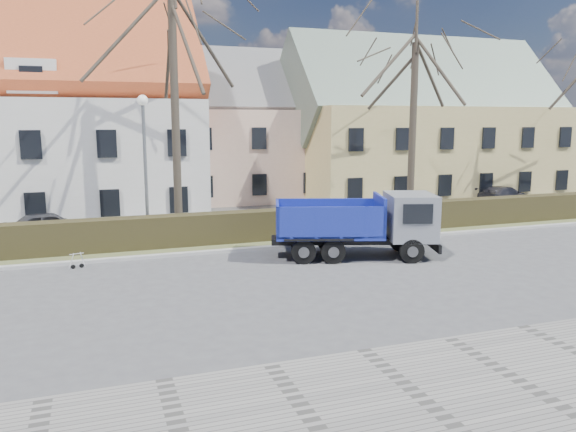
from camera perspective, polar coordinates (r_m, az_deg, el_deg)
name	(u,v)px	position (r m, az deg, el deg)	size (l,w,h in m)	color
ground	(280,281)	(18.40, -0.85, -6.66)	(120.00, 120.00, 0.00)	#4C4C4F
sidewalk_near	(425,403)	(11.21, 13.72, -17.95)	(80.00, 5.00, 0.08)	gray
curb_far	(244,249)	(22.66, -4.52, -3.40)	(80.00, 0.30, 0.12)	#A3A2A0
grass_strip	(234,242)	(24.17, -5.49, -2.60)	(80.00, 3.00, 0.10)	#545C33
hedge	(235,229)	(23.86, -5.40, -1.29)	(60.00, 0.90, 1.30)	#2C2716
building_pink	(242,138)	(38.00, -4.69, 7.90)	(10.80, 8.80, 8.00)	beige
building_yellow	(422,134)	(40.06, 13.47, 8.12)	(18.80, 10.80, 8.50)	tan
tree_1	(175,94)	(25.53, -11.45, 12.08)	(9.20, 9.20, 12.65)	#373026
tree_2	(413,114)	(29.67, 12.60, 10.09)	(8.00, 8.00, 11.00)	#373026
dump_truck	(350,225)	(21.45, 6.29, -0.88)	(6.33, 2.35, 2.53)	navy
streetlight	(146,170)	(23.93, -14.27, 4.51)	(0.49, 0.49, 6.28)	gray
cart_frame	(71,261)	(21.22, -21.15, -4.25)	(0.68, 0.39, 0.62)	silver
parked_car_a	(49,225)	(26.77, -23.07, -0.89)	(1.47, 3.66, 1.25)	#35353B
parked_car_b	(504,195)	(37.20, 21.05, 1.97)	(1.65, 4.05, 1.18)	#29292F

